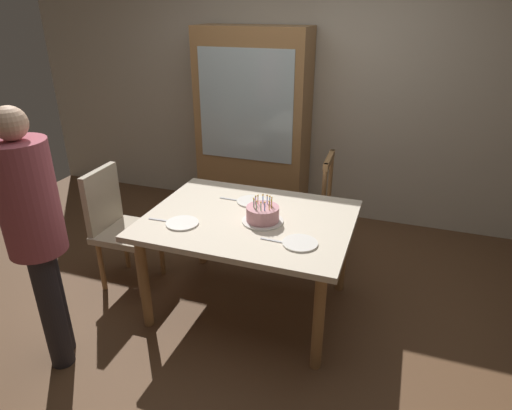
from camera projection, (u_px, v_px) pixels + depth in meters
ground at (250, 305)px, 3.34m from camera, size 6.40×6.40×0.00m
back_wall at (313, 90)px, 4.38m from camera, size 6.40×0.10×2.60m
dining_table at (249, 229)px, 3.06m from camera, size 1.40×1.08×0.74m
birthday_cake at (263, 215)px, 2.94m from camera, size 0.28×0.28×0.18m
plate_near_celebrant at (182, 223)px, 2.93m from camera, size 0.22×0.22×0.01m
plate_far_side at (252, 201)px, 3.26m from camera, size 0.22×0.22×0.01m
plate_near_guest at (300, 243)px, 2.69m from camera, size 0.22×0.22×0.01m
fork_near_celebrant at (161, 220)px, 2.98m from camera, size 0.18×0.02×0.01m
fork_far_side at (231, 199)px, 3.29m from camera, size 0.18×0.02×0.01m
fork_near_guest at (274, 241)px, 2.72m from camera, size 0.18×0.02×0.01m
chair_spindle_back at (306, 209)px, 3.82m from camera, size 0.46×0.46×0.95m
chair_upholstered at (117, 222)px, 3.43m from camera, size 0.46×0.45×0.95m
person_celebrant at (35, 229)px, 2.48m from camera, size 0.32×0.32×1.62m
china_cabinet at (253, 126)px, 4.43m from camera, size 1.10×0.45×1.90m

